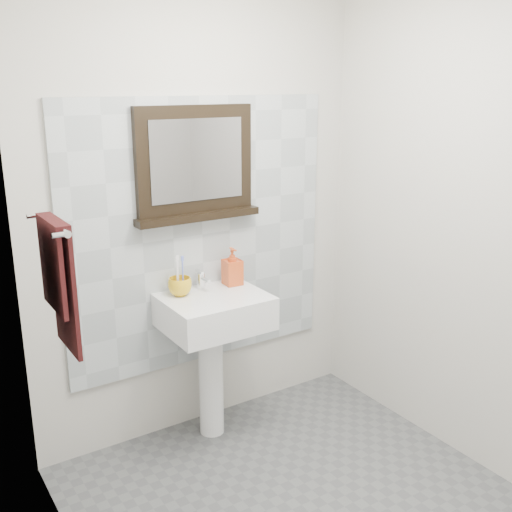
{
  "coord_description": "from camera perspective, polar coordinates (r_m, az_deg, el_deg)",
  "views": [
    {
      "loc": [
        -1.52,
        -1.81,
        1.97
      ],
      "look_at": [
        0.01,
        0.55,
        1.15
      ],
      "focal_mm": 42.0,
      "sensor_mm": 36.0,
      "label": 1
    }
  ],
  "objects": [
    {
      "name": "towel_bar",
      "position": [
        2.45,
        -18.85,
        2.89
      ],
      "size": [
        0.07,
        0.4,
        0.03
      ],
      "color": "silver",
      "rests_on": "left_wall"
    },
    {
      "name": "toothbrushes",
      "position": [
        3.23,
        -7.31,
        -1.68
      ],
      "size": [
        0.05,
        0.04,
        0.21
      ],
      "color": "white",
      "rests_on": "toothbrush_cup"
    },
    {
      "name": "pedestal_sink",
      "position": [
        3.31,
        -4.04,
        -6.75
      ],
      "size": [
        0.55,
        0.44,
        0.96
      ],
      "color": "white",
      "rests_on": "ground"
    },
    {
      "name": "soap_dispenser",
      "position": [
        3.38,
        -2.27,
        -0.99
      ],
      "size": [
        0.1,
        0.11,
        0.21
      ],
      "primitive_type": "imported",
      "rotation": [
        0.0,
        0.0,
        -0.07
      ],
      "color": "red",
      "rests_on": "pedestal_sink"
    },
    {
      "name": "splashback",
      "position": [
        3.37,
        -5.21,
        2.1
      ],
      "size": [
        1.6,
        0.02,
        1.5
      ],
      "primitive_type": "cube",
      "color": "#AAB4B9",
      "rests_on": "back_wall"
    },
    {
      "name": "toothbrush_cup",
      "position": [
        3.25,
        -7.26,
        -2.9
      ],
      "size": [
        0.16,
        0.16,
        0.1
      ],
      "primitive_type": "imported",
      "rotation": [
        0.0,
        0.0,
        0.37
      ],
      "color": "gold",
      "rests_on": "pedestal_sink"
    },
    {
      "name": "framed_mirror",
      "position": [
        3.25,
        -5.82,
        8.53
      ],
      "size": [
        0.72,
        0.11,
        0.61
      ],
      "color": "black",
      "rests_on": "back_wall"
    },
    {
      "name": "right_wall",
      "position": [
        3.18,
        20.76,
        2.11
      ],
      "size": [
        0.01,
        2.2,
        2.5
      ],
      "primitive_type": "cube",
      "color": "beige",
      "rests_on": "ground"
    },
    {
      "name": "hand_towel",
      "position": [
        2.51,
        -18.26,
        -1.76
      ],
      "size": [
        0.06,
        0.3,
        0.55
      ],
      "color": "black",
      "rests_on": "towel_bar"
    },
    {
      "name": "left_wall",
      "position": [
        2.01,
        -15.99,
        -5.33
      ],
      "size": [
        0.01,
        2.2,
        2.5
      ],
      "primitive_type": "cube",
      "color": "beige",
      "rests_on": "ground"
    },
    {
      "name": "back_wall",
      "position": [
        3.35,
        -5.35,
        3.8
      ],
      "size": [
        2.0,
        0.01,
        2.5
      ],
      "primitive_type": "cube",
      "color": "beige",
      "rests_on": "ground"
    }
  ]
}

